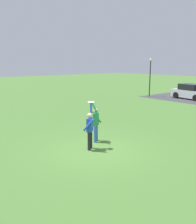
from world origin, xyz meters
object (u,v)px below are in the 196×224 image
Objects in this scene: person_catcher at (90,128)px; person_defender at (96,122)px; lamppost_by_lot at (150,74)px; parked_car_silver at (191,92)px; frisbee_disc at (91,102)px.

person_catcher reaches higher than person_defender.
lamppost_by_lot is at bearing -6.60° from person_catcher.
parked_car_silver is 1.01× the size of lamppost_by_lot.
lamppost_by_lot is at bearing 172.99° from person_defender.
person_defender is at bearing 0.00° from person_catcher.
lamppost_by_lot is at bearing -147.31° from parked_car_silver.
person_defender is at bearing -66.26° from parked_car_silver.
person_defender is 0.48× the size of lamppost_by_lot.
person_catcher is 0.48× the size of parked_car_silver.
person_catcher reaches higher than parked_car_silver.
person_catcher is 0.49× the size of lamppost_by_lot.
person_catcher is 1.10m from person_defender.
lamppost_by_lot is (-8.72, 14.97, 1.60)m from person_defender.
parked_car_silver is at bearing 106.40° from frisbee_disc.
person_defender reaches higher than parked_car_silver.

